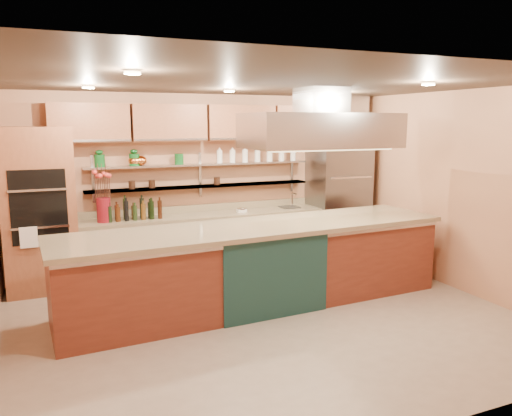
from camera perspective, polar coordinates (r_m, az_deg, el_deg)
name	(u,v)px	position (r m, az deg, el deg)	size (l,w,h in m)	color
floor	(265,320)	(6.21, 1.03, -12.66)	(6.00, 5.00, 0.02)	gray
ceiling	(266,82)	(5.75, 1.11, 14.18)	(6.00, 5.00, 0.02)	black
wall_back	(203,182)	(8.14, -6.11, 2.96)	(6.00, 0.04, 2.80)	tan
wall_front	(408,259)	(3.72, 16.98, -5.54)	(6.00, 0.04, 2.80)	tan
wall_right	(461,192)	(7.54, 22.40, 1.73)	(0.04, 5.00, 2.80)	tan
oven_stack	(40,211)	(7.52, -23.49, -0.29)	(0.95, 0.64, 2.30)	#975537
refrigerator	(338,198)	(8.84, 9.37, 1.13)	(0.95, 0.72, 2.10)	slate
back_counter	(206,243)	(8.01, -5.71, -3.95)	(3.84, 0.64, 0.93)	tan
wall_shelf_lower	(202,186)	(8.01, -6.18, 2.48)	(3.60, 0.26, 0.03)	#B1B5B8
wall_shelf_upper	(202,164)	(7.97, -6.22, 4.98)	(3.60, 0.26, 0.03)	#B1B5B8
upper_cabinets	(205,123)	(7.91, -5.85, 9.66)	(4.60, 0.36, 0.55)	#975537
range_hood	(320,131)	(6.67, 7.38, 8.77)	(2.00, 1.00, 0.45)	#B1B5B8
ceiling_downlights	(259,86)	(5.93, 0.30, 13.76)	(4.00, 2.80, 0.02)	#FFE5A5
island	(257,265)	(6.52, 0.15, -6.53)	(5.04, 1.10, 1.05)	maroon
flower_vase	(104,210)	(7.53, -17.01, -0.22)	(0.20, 0.20, 0.35)	maroon
oil_bottle_cluster	(134,211)	(7.59, -13.73, -0.30)	(0.86, 0.24, 0.28)	black
kitchen_scale	(242,209)	(8.05, -1.66, -0.16)	(0.15, 0.11, 0.08)	white
bar_faucet	(292,200)	(8.52, 4.13, 0.91)	(0.03, 0.03, 0.24)	silver
copper_kettle	(141,161)	(7.75, -13.06, 5.31)	(0.18, 0.18, 0.15)	orange
green_canister	(179,159)	(7.87, -8.78, 5.56)	(0.14, 0.14, 0.16)	#104E1B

